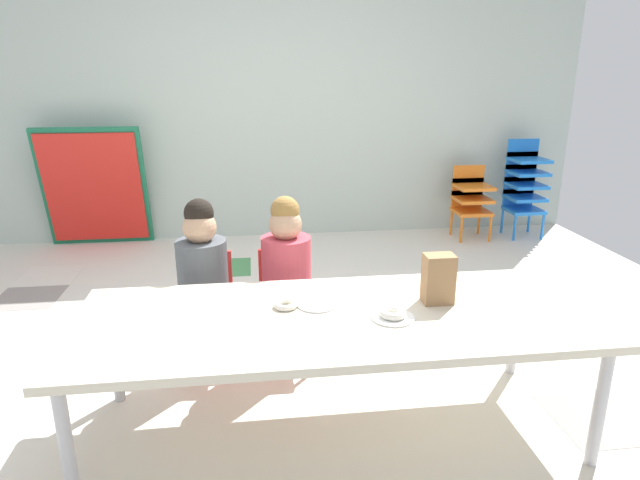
{
  "coord_description": "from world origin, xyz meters",
  "views": [
    {
      "loc": [
        -0.21,
        -2.86,
        1.53
      ],
      "look_at": [
        0.09,
        -0.57,
        0.81
      ],
      "focal_mm": 30.37,
      "sensor_mm": 36.0,
      "label": 1
    }
  ],
  "objects": [
    {
      "name": "ground_plane",
      "position": [
        -0.0,
        0.0,
        -0.01
      ],
      "size": [
        5.91,
        4.58,
        0.02
      ],
      "color": "silver"
    },
    {
      "name": "back_wall",
      "position": [
        0.0,
        2.29,
        1.21
      ],
      "size": [
        5.91,
        0.1,
        2.42
      ],
      "primitive_type": "cube",
      "color": "#B2C1B7",
      "rests_on": "ground_plane"
    },
    {
      "name": "craft_table",
      "position": [
        0.12,
        -0.82,
        0.52
      ],
      "size": [
        2.16,
        0.83,
        0.56
      ],
      "color": "beige",
      "rests_on": "ground_plane"
    },
    {
      "name": "seated_child_near_camera",
      "position": [
        -0.47,
        -0.18,
        0.55
      ],
      "size": [
        0.33,
        0.33,
        0.92
      ],
      "color": "red",
      "rests_on": "ground_plane"
    },
    {
      "name": "seated_child_middle_seat",
      "position": [
        -0.04,
        -0.18,
        0.55
      ],
      "size": [
        0.32,
        0.31,
        0.92
      ],
      "color": "red",
      "rests_on": "ground_plane"
    },
    {
      "name": "kid_chair_orange_stack",
      "position": [
        1.85,
        1.92,
        0.4
      ],
      "size": [
        0.32,
        0.3,
        0.68
      ],
      "color": "orange",
      "rests_on": "ground_plane"
    },
    {
      "name": "kid_chair_blue_stack",
      "position": [
        2.38,
        1.92,
        0.52
      ],
      "size": [
        0.32,
        0.3,
        0.92
      ],
      "color": "blue",
      "rests_on": "ground_plane"
    },
    {
      "name": "folded_activity_table",
      "position": [
        -1.59,
        2.09,
        0.54
      ],
      "size": [
        0.9,
        0.29,
        1.09
      ],
      "color": "#19724C",
      "rests_on": "ground_plane"
    },
    {
      "name": "paper_bag_brown",
      "position": [
        0.59,
        -0.75,
        0.67
      ],
      "size": [
        0.13,
        0.09,
        0.22
      ],
      "primitive_type": "cube",
      "color": "#9E754C",
      "rests_on": "craft_table"
    },
    {
      "name": "paper_plate_near_edge",
      "position": [
        0.35,
        -0.89,
        0.56
      ],
      "size": [
        0.18,
        0.18,
        0.01
      ],
      "primitive_type": "cylinder",
      "color": "white",
      "rests_on": "craft_table"
    },
    {
      "name": "paper_plate_center_table",
      "position": [
        0.06,
        -0.71,
        0.56
      ],
      "size": [
        0.18,
        0.18,
        0.01
      ],
      "primitive_type": "cylinder",
      "color": "white",
      "rests_on": "craft_table"
    },
    {
      "name": "donut_powdered_on_plate",
      "position": [
        0.35,
        -0.89,
        0.58
      ],
      "size": [
        0.11,
        0.11,
        0.03
      ],
      "primitive_type": "torus",
      "color": "white",
      "rests_on": "craft_table"
    },
    {
      "name": "donut_powdered_loose",
      "position": [
        -0.08,
        -0.72,
        0.57
      ],
      "size": [
        0.11,
        0.11,
        0.03
      ],
      "primitive_type": "torus",
      "color": "white",
      "rests_on": "craft_table"
    }
  ]
}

